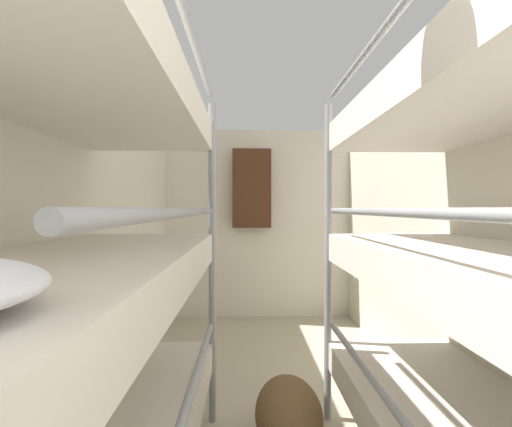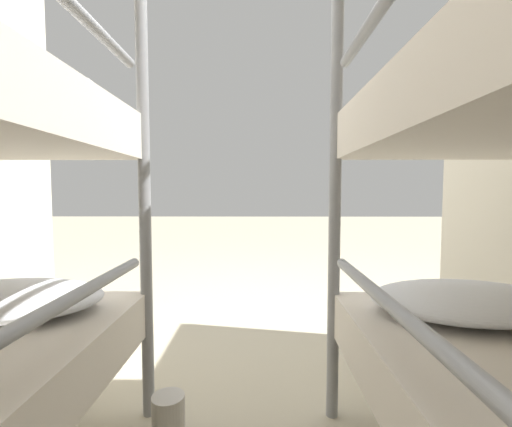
{
  "view_description": "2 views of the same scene",
  "coord_description": "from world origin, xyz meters",
  "px_view_note": "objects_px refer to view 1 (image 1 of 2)",
  "views": [
    {
      "loc": [
        -0.15,
        0.33,
        1.29
      ],
      "look_at": [
        -0.06,
        3.2,
        1.25
      ],
      "focal_mm": 24.0,
      "sensor_mm": 36.0,
      "label": 1
    },
    {
      "loc": [
        -0.07,
        1.83,
        0.86
      ],
      "look_at": [
        -0.06,
        0.68,
        0.78
      ],
      "focal_mm": 24.0,
      "sensor_mm": 36.0,
      "label": 2
    }
  ],
  "objects_px": {
    "bunk_stack_left_near": "(68,279)",
    "bunk_stack_right_near": "(508,276)",
    "duffel_bag": "(289,415)",
    "hanging_coat": "(252,189)"
  },
  "relations": [
    {
      "from": "bunk_stack_left_near",
      "to": "hanging_coat",
      "type": "distance_m",
      "value": 2.94
    },
    {
      "from": "bunk_stack_right_near",
      "to": "hanging_coat",
      "type": "height_order",
      "value": "hanging_coat"
    },
    {
      "from": "hanging_coat",
      "to": "duffel_bag",
      "type": "bearing_deg",
      "value": -85.6
    },
    {
      "from": "duffel_bag",
      "to": "hanging_coat",
      "type": "xyz_separation_m",
      "value": [
        -0.16,
        2.12,
        1.34
      ]
    },
    {
      "from": "bunk_stack_left_near",
      "to": "bunk_stack_right_near",
      "type": "relative_size",
      "value": 1.0
    },
    {
      "from": "duffel_bag",
      "to": "hanging_coat",
      "type": "relative_size",
      "value": 0.57
    },
    {
      "from": "duffel_bag",
      "to": "hanging_coat",
      "type": "distance_m",
      "value": 2.51
    },
    {
      "from": "bunk_stack_right_near",
      "to": "duffel_bag",
      "type": "xyz_separation_m",
      "value": [
        -0.63,
        0.72,
        -0.89
      ]
    },
    {
      "from": "hanging_coat",
      "to": "bunk_stack_left_near",
      "type": "bearing_deg",
      "value": -102.5
    },
    {
      "from": "bunk_stack_left_near",
      "to": "bunk_stack_right_near",
      "type": "bearing_deg",
      "value": 0.0
    }
  ]
}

